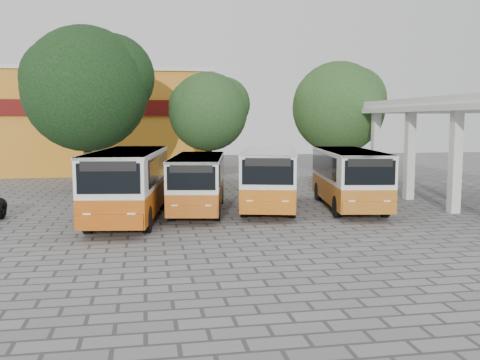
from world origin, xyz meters
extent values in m
plane|color=gray|center=(0.00, 0.00, 0.00)|extent=(90.00, 90.00, 0.00)
cube|color=silver|center=(7.85, 10.50, 2.50)|extent=(0.45, 0.45, 5.00)
cube|color=silver|center=(13.15, 10.50, 2.50)|extent=(0.45, 0.45, 5.00)
cube|color=orange|center=(-11.00, 26.00, 4.00)|extent=(20.00, 10.00, 8.00)
cube|color=#590C0A|center=(-11.00, 20.90, 5.20)|extent=(20.00, 0.20, 1.20)
cube|color=silver|center=(-11.00, 26.00, 8.15)|extent=(20.40, 10.40, 0.30)
cube|color=#AE4705|center=(-6.91, 2.58, 0.93)|extent=(3.57, 8.50, 1.08)
cube|color=silver|center=(-6.91, 2.58, 2.23)|extent=(3.57, 8.50, 1.51)
cube|color=silver|center=(-6.91, 2.58, 2.93)|extent=(3.62, 8.51, 0.12)
cube|color=black|center=(-8.16, 2.58, 2.25)|extent=(0.98, 6.74, 1.08)
cube|color=black|center=(-5.65, 2.58, 2.25)|extent=(0.98, 6.74, 1.08)
cube|color=black|center=(-6.91, -1.56, 2.25)|extent=(2.20, 0.35, 1.08)
cube|color=black|center=(-6.91, -1.56, 2.68)|extent=(1.95, 0.33, 0.35)
cylinder|color=black|center=(-8.02, -0.10, 0.52)|extent=(0.29, 1.03, 1.03)
cylinder|color=black|center=(-5.80, -0.10, 0.52)|extent=(0.29, 1.03, 1.03)
cylinder|color=black|center=(-8.02, 5.26, 0.52)|extent=(0.29, 1.03, 1.03)
cylinder|color=black|center=(-5.80, 5.26, 0.52)|extent=(0.29, 1.03, 1.03)
cube|color=#AA4F0D|center=(-3.78, 4.20, 0.82)|extent=(3.38, 7.48, 0.95)
cube|color=silver|center=(-3.78, 4.20, 1.95)|extent=(3.38, 7.48, 1.33)
cube|color=silver|center=(-3.78, 4.20, 2.56)|extent=(3.42, 7.49, 0.11)
cube|color=black|center=(-4.88, 4.20, 1.97)|extent=(1.08, 5.87, 0.95)
cube|color=black|center=(-2.68, 4.20, 1.97)|extent=(1.08, 5.87, 0.95)
cube|color=black|center=(-3.78, 0.57, 1.97)|extent=(1.92, 0.38, 0.95)
cube|color=black|center=(-3.78, 0.57, 2.35)|extent=(1.70, 0.35, 0.31)
cylinder|color=black|center=(-4.75, 1.85, 0.45)|extent=(0.25, 0.90, 0.90)
cylinder|color=black|center=(-2.80, 1.85, 0.45)|extent=(0.25, 0.90, 0.90)
cylinder|color=black|center=(-4.75, 6.54, 0.45)|extent=(0.25, 0.90, 0.90)
cylinder|color=black|center=(-2.80, 6.54, 0.45)|extent=(0.25, 0.90, 0.90)
cube|color=#B8580B|center=(-0.28, 4.56, 0.89)|extent=(4.24, 8.24, 1.04)
cube|color=silver|center=(-0.28, 4.56, 2.14)|extent=(4.24, 8.24, 1.45)
cube|color=silver|center=(-0.28, 4.56, 2.80)|extent=(4.29, 8.25, 0.12)
cube|color=black|center=(-1.48, 4.56, 2.15)|extent=(1.65, 6.33, 1.04)
cube|color=black|center=(0.93, 4.56, 2.15)|extent=(1.65, 6.33, 1.04)
cube|color=black|center=(-0.28, 0.60, 2.15)|extent=(2.07, 0.57, 1.04)
cube|color=black|center=(-0.28, 0.60, 2.57)|extent=(1.83, 0.52, 0.34)
cylinder|color=black|center=(-1.34, 2.00, 0.49)|extent=(0.28, 0.99, 0.99)
cylinder|color=black|center=(0.79, 2.00, 0.49)|extent=(0.28, 0.99, 0.99)
cylinder|color=black|center=(-1.34, 7.13, 0.49)|extent=(0.28, 0.99, 0.99)
cylinder|color=black|center=(0.79, 7.13, 0.49)|extent=(0.28, 0.99, 0.99)
cube|color=#AB5F15|center=(3.53, 3.91, 0.88)|extent=(3.54, 8.07, 1.02)
cube|color=silver|center=(3.53, 3.91, 2.11)|extent=(3.54, 8.07, 1.43)
cube|color=silver|center=(3.53, 3.91, 2.77)|extent=(3.59, 8.08, 0.12)
cube|color=black|center=(2.34, 3.91, 2.12)|extent=(1.07, 6.36, 1.02)
cube|color=black|center=(4.72, 3.91, 2.12)|extent=(1.07, 6.36, 1.02)
cube|color=black|center=(3.53, 0.00, 2.12)|extent=(2.08, 0.38, 1.02)
cube|color=black|center=(3.53, 0.00, 2.53)|extent=(1.84, 0.35, 0.33)
cylinder|color=black|center=(2.47, 1.38, 0.49)|extent=(0.27, 0.97, 0.97)
cylinder|color=black|center=(4.58, 1.38, 0.49)|extent=(0.27, 0.97, 0.97)
cylinder|color=black|center=(2.47, 6.45, 0.49)|extent=(0.27, 0.97, 0.97)
cylinder|color=black|center=(4.58, 6.45, 0.49)|extent=(0.27, 0.97, 0.97)
cylinder|color=#45321B|center=(-9.61, 12.74, 2.29)|extent=(0.50, 0.50, 4.57)
sphere|color=black|center=(-9.61, 12.74, 6.12)|extent=(7.44, 7.44, 7.44)
sphere|color=black|center=(-8.12, 13.04, 6.87)|extent=(5.21, 5.21, 5.21)
sphere|color=black|center=(-10.91, 12.54, 6.68)|extent=(4.83, 4.83, 4.83)
cylinder|color=#351F0D|center=(-2.28, 12.80, 1.72)|extent=(0.41, 0.41, 3.44)
sphere|color=#1E4016|center=(-2.28, 12.80, 4.80)|extent=(4.90, 4.90, 4.90)
sphere|color=#1E4016|center=(-1.30, 13.10, 5.29)|extent=(3.43, 3.43, 3.43)
sphere|color=#1E4016|center=(-3.14, 12.60, 5.17)|extent=(3.19, 3.19, 3.19)
cylinder|color=#4A3523|center=(6.71, 14.03, 1.91)|extent=(0.40, 0.40, 3.82)
sphere|color=#234719|center=(6.71, 14.03, 5.11)|extent=(6.20, 6.20, 6.20)
sphere|color=#234719|center=(7.95, 14.33, 5.73)|extent=(4.34, 4.34, 4.34)
sphere|color=#234719|center=(5.62, 13.83, 5.58)|extent=(4.03, 4.03, 4.03)
camera|label=1|loc=(-6.19, -20.54, 4.27)|focal=40.00mm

